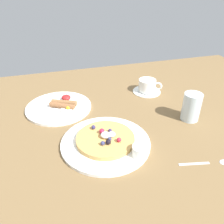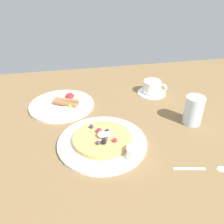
# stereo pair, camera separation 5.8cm
# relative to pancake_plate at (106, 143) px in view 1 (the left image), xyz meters

# --- Properties ---
(ground_plane) EXTENTS (1.89, 1.15, 0.03)m
(ground_plane) POSITION_rel_pancake_plate_xyz_m (-0.00, 0.09, -0.02)
(ground_plane) COLOR brown
(pancake_plate) EXTENTS (0.28, 0.28, 0.01)m
(pancake_plate) POSITION_rel_pancake_plate_xyz_m (0.00, 0.00, 0.00)
(pancake_plate) COLOR white
(pancake_plate) RESTS_ON ground_plane
(pancake_with_berries) EXTENTS (0.19, 0.19, 0.03)m
(pancake_with_berries) POSITION_rel_pancake_plate_xyz_m (0.00, 0.00, 0.01)
(pancake_with_berries) COLOR tan
(pancake_with_berries) RESTS_ON pancake_plate
(syrup_ramekin) EXTENTS (0.05, 0.05, 0.03)m
(syrup_ramekin) POSITION_rel_pancake_plate_xyz_m (0.08, -0.09, 0.02)
(syrup_ramekin) COLOR white
(syrup_ramekin) RESTS_ON pancake_plate
(breakfast_plate) EXTENTS (0.26, 0.26, 0.01)m
(breakfast_plate) POSITION_rel_pancake_plate_xyz_m (-0.13, 0.27, -0.00)
(breakfast_plate) COLOR white
(breakfast_plate) RESTS_ON ground_plane
(fried_breakfast) EXTENTS (0.11, 0.13, 0.02)m
(fried_breakfast) POSITION_rel_pancake_plate_xyz_m (-0.10, 0.26, 0.01)
(fried_breakfast) COLOR olive
(fried_breakfast) RESTS_ON breakfast_plate
(coffee_saucer) EXTENTS (0.13, 0.13, 0.01)m
(coffee_saucer) POSITION_rel_pancake_plate_xyz_m (0.27, 0.30, -0.00)
(coffee_saucer) COLOR white
(coffee_saucer) RESTS_ON ground_plane
(coffee_cup) EXTENTS (0.10, 0.08, 0.05)m
(coffee_cup) POSITION_rel_pancake_plate_xyz_m (0.27, 0.30, 0.03)
(coffee_cup) COLOR white
(coffee_cup) RESTS_ON coffee_saucer
(teaspoon) EXTENTS (0.15, 0.04, 0.01)m
(teaspoon) POSITION_rel_pancake_plate_xyz_m (0.27, -0.17, -0.00)
(teaspoon) COLOR silver
(teaspoon) RESTS_ON ground_plane
(water_glass) EXTENTS (0.07, 0.07, 0.10)m
(water_glass) POSITION_rel_pancake_plate_xyz_m (0.33, 0.05, 0.05)
(water_glass) COLOR silver
(water_glass) RESTS_ON ground_plane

